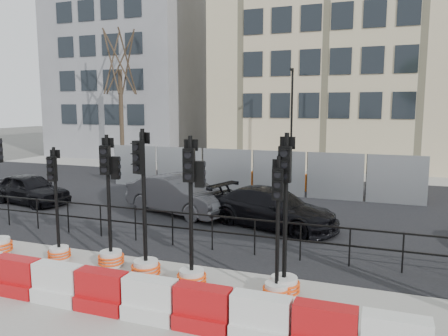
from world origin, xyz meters
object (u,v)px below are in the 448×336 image
at_px(traffic_signal_d, 110,236).
at_px(car_a, 30,189).
at_px(car_c, 272,208).
at_px(traffic_signal_h, 284,264).

bearing_deg(traffic_signal_d, car_a, 134.37).
bearing_deg(car_c, car_a, 107.73).
height_order(traffic_signal_d, car_a, traffic_signal_d).
xyz_separation_m(car_a, car_c, (9.99, 0.03, 0.02)).
relative_size(traffic_signal_h, car_c, 0.72).
xyz_separation_m(traffic_signal_h, car_a, (-11.48, 4.96, -0.08)).
height_order(car_a, car_c, car_c).
bearing_deg(car_c, traffic_signal_h, -145.85).
xyz_separation_m(traffic_signal_h, car_c, (-1.49, 4.99, -0.06)).
bearing_deg(car_a, traffic_signal_d, -113.87).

